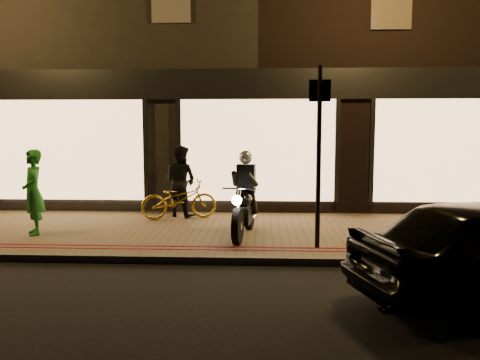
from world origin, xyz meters
The scene contains 10 objects.
ground centered at (0.00, 0.00, 0.00)m, with size 90.00×90.00×0.00m, color black.
sidewalk centered at (0.00, 2.00, 0.06)m, with size 50.00×4.00×0.12m, color brown.
kerb_stone centered at (0.00, 0.05, 0.06)m, with size 50.00×0.14×0.12m, color #59544C.
red_kerb_lines centered at (0.00, 0.55, 0.12)m, with size 50.00×0.26×0.01m.
building_row centered at (0.00, 8.99, 4.25)m, with size 48.00×10.11×8.50m.
motorcycle centered at (-0.21, 1.54, 0.73)m, with size 0.64×1.94×1.59m.
sign_post centered at (1.05, 0.68, 1.80)m, with size 0.35×0.09×3.00m.
bicycle_gold centered at (-1.72, 3.11, 0.56)m, with size 0.58×1.67×0.88m, color gold.
person_green centered at (-4.18, 1.44, 0.92)m, with size 0.59×0.38×1.61m, color #207B29.
person_dark centered at (-1.75, 3.45, 0.93)m, with size 0.79×0.61×1.62m, color black.
Camera 1 is at (0.13, -7.05, 2.08)m, focal length 35.00 mm.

